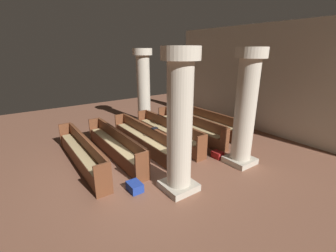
% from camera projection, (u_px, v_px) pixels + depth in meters
% --- Properties ---
extents(ground_plane, '(19.20, 19.20, 0.00)m').
position_uv_depth(ground_plane, '(138.00, 165.00, 7.13)').
color(ground_plane, brown).
extents(back_wall, '(10.00, 0.16, 4.50)m').
position_uv_depth(back_wall, '(261.00, 79.00, 9.76)').
color(back_wall, beige).
rests_on(back_wall, ground).
extents(pew_row_0, '(3.90, 0.47, 0.88)m').
position_uv_depth(pew_row_0, '(208.00, 121.00, 9.98)').
color(pew_row_0, brown).
rests_on(pew_row_0, ground).
extents(pew_row_1, '(3.90, 0.46, 0.88)m').
position_uv_depth(pew_row_1, '(189.00, 125.00, 9.38)').
color(pew_row_1, brown).
rests_on(pew_row_1, ground).
extents(pew_row_2, '(3.90, 0.46, 0.88)m').
position_uv_depth(pew_row_2, '(168.00, 131.00, 8.78)').
color(pew_row_2, brown).
rests_on(pew_row_2, ground).
extents(pew_row_3, '(3.90, 0.46, 0.88)m').
position_uv_depth(pew_row_3, '(143.00, 136.00, 8.18)').
color(pew_row_3, brown).
rests_on(pew_row_3, ground).
extents(pew_row_4, '(3.90, 0.46, 0.88)m').
position_uv_depth(pew_row_4, '(115.00, 143.00, 7.58)').
color(pew_row_4, brown).
rests_on(pew_row_4, ground).
extents(pew_row_5, '(3.90, 0.47, 0.88)m').
position_uv_depth(pew_row_5, '(81.00, 151.00, 6.98)').
color(pew_row_5, brown).
rests_on(pew_row_5, ground).
extents(pillar_aisle_side, '(0.89, 0.89, 3.53)m').
position_uv_depth(pillar_aisle_side, '(246.00, 107.00, 6.72)').
color(pillar_aisle_side, '#B6AD9A').
rests_on(pillar_aisle_side, ground).
extents(pillar_far_side, '(0.89, 0.89, 3.53)m').
position_uv_depth(pillar_far_side, '(143.00, 86.00, 10.72)').
color(pillar_far_side, '#B6AD9A').
rests_on(pillar_far_side, ground).
extents(pillar_aisle_rear, '(0.89, 0.89, 3.53)m').
position_uv_depth(pillar_aisle_rear, '(180.00, 122.00, 5.35)').
color(pillar_aisle_rear, '#B6AD9A').
rests_on(pillar_aisle_rear, ground).
extents(lectern, '(0.48, 0.45, 1.08)m').
position_uv_depth(lectern, '(240.00, 122.00, 9.97)').
color(lectern, '#411E13').
rests_on(lectern, ground).
extents(hymn_book, '(0.16, 0.20, 0.03)m').
position_uv_depth(hymn_book, '(155.00, 128.00, 7.78)').
color(hymn_book, black).
rests_on(hymn_book, pew_row_3).
extents(kneeler_box_red, '(0.36, 0.27, 0.22)m').
position_uv_depth(kneeler_box_red, '(217.00, 155.00, 7.61)').
color(kneeler_box_red, maroon).
rests_on(kneeler_box_red, ground).
extents(kneeler_box_blue, '(0.42, 0.32, 0.23)m').
position_uv_depth(kneeler_box_blue, '(135.00, 187.00, 5.81)').
color(kneeler_box_blue, navy).
rests_on(kneeler_box_blue, ground).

